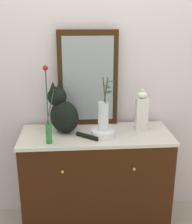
{
  "coord_description": "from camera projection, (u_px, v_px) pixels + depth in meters",
  "views": [
    {
      "loc": [
        -0.16,
        -2.18,
        1.76
      ],
      "look_at": [
        0.0,
        0.0,
        1.04
      ],
      "focal_mm": 47.81,
      "sensor_mm": 36.0,
      "label": 1
    }
  ],
  "objects": [
    {
      "name": "jar_lidded_porcelain",
      "position": [
        141.0,
        111.0,
        2.4
      ],
      "size": [
        0.09,
        0.09,
        0.34
      ],
      "color": "silver",
      "rests_on": "sideboard"
    },
    {
      "name": "cat_sitting",
      "position": [
        63.0,
        112.0,
        2.34
      ],
      "size": [
        0.42,
        0.36,
        0.41
      ],
      "color": "black",
      "rests_on": "sideboard"
    },
    {
      "name": "vase_slim_green",
      "position": [
        48.0,
        123.0,
        2.13
      ],
      "size": [
        0.08,
        0.05,
        0.57
      ],
      "color": "#2A7136",
      "rests_on": "sideboard"
    },
    {
      "name": "ground_plane",
      "position": [
        96.0,
        224.0,
        2.62
      ],
      "size": [
        6.0,
        6.0,
        0.0
      ],
      "primitive_type": "plane",
      "color": "#A19D8D"
    },
    {
      "name": "bowl_porcelain",
      "position": [
        103.0,
        133.0,
        2.29
      ],
      "size": [
        0.18,
        0.18,
        0.06
      ],
      "primitive_type": "cylinder",
      "color": "white",
      "rests_on": "sideboard"
    },
    {
      "name": "mirror_leaning",
      "position": [
        88.0,
        79.0,
        2.44
      ],
      "size": [
        0.49,
        0.03,
        0.79
      ],
      "color": "black",
      "rests_on": "sideboard"
    },
    {
      "name": "wall_back",
      "position": [
        93.0,
        71.0,
        2.52
      ],
      "size": [
        4.4,
        0.08,
        2.6
      ],
      "primitive_type": "cube",
      "color": "silver",
      "rests_on": "ground_plane"
    },
    {
      "name": "sideboard",
      "position": [
        96.0,
        181.0,
        2.49
      ],
      "size": [
        1.19,
        0.51,
        0.86
      ],
      "color": "#331607",
      "rests_on": "ground_plane"
    },
    {
      "name": "vase_glass_clear",
      "position": [
        104.0,
        114.0,
        2.24
      ],
      "size": [
        0.13,
        0.15,
        0.41
      ],
      "color": "silver",
      "rests_on": "bowl_porcelain"
    }
  ]
}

